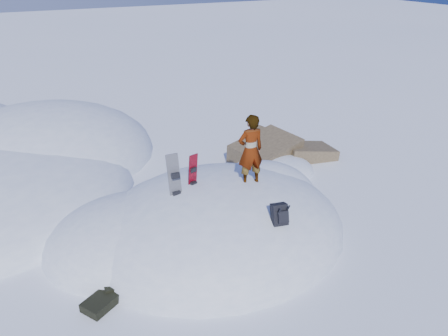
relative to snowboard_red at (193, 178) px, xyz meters
name	(u,v)px	position (x,y,z in m)	size (l,w,h in m)	color
ground	(218,233)	(0.53, -0.35, -1.63)	(120.00, 120.00, 0.00)	white
snow_mound	(208,230)	(0.35, -0.11, -1.63)	(8.00, 6.00, 3.00)	white
rock_outcrop	(274,163)	(4.24, 2.66, -1.61)	(4.68, 4.41, 1.68)	brown
snowboard_red	(193,178)	(0.00, 0.00, 0.00)	(0.29, 0.24, 1.36)	red
snowboard_dark	(175,186)	(-0.55, -0.20, -0.01)	(0.31, 0.34, 1.65)	black
backpack	(280,214)	(1.23, -2.15, -0.25)	(0.42, 0.49, 0.59)	black
gear_pile	(103,300)	(-2.83, -1.66, -1.50)	(0.98, 0.81, 0.26)	black
person	(250,150)	(1.38, -0.51, 0.69)	(0.69, 0.45, 1.88)	slate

